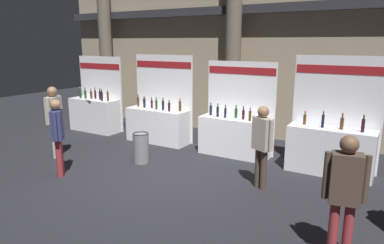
# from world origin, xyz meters

# --- Properties ---
(ground_plane) EXTENTS (26.88, 26.88, 0.00)m
(ground_plane) POSITION_xyz_m (0.00, 0.00, 0.00)
(ground_plane) COLOR black
(hall_colonnade) EXTENTS (13.44, 1.02, 6.73)m
(hall_colonnade) POSITION_xyz_m (0.00, 4.26, 3.34)
(hall_colonnade) COLOR gray
(hall_colonnade) RESTS_ON ground_plane
(exhibitor_booth_0) EXTENTS (1.76, 0.71, 2.36)m
(exhibitor_booth_0) POSITION_xyz_m (-4.13, 2.28, 0.62)
(exhibitor_booth_0) COLOR white
(exhibitor_booth_0) RESTS_ON ground_plane
(exhibitor_booth_1) EXTENTS (1.92, 0.66, 2.45)m
(exhibitor_booth_1) POSITION_xyz_m (-1.62, 2.27, 0.60)
(exhibitor_booth_1) COLOR white
(exhibitor_booth_1) RESTS_ON ground_plane
(exhibitor_booth_2) EXTENTS (1.84, 0.66, 2.34)m
(exhibitor_booth_2) POSITION_xyz_m (0.75, 2.27, 0.59)
(exhibitor_booth_2) COLOR white
(exhibitor_booth_2) RESTS_ON ground_plane
(exhibitor_booth_3) EXTENTS (1.86, 0.66, 2.53)m
(exhibitor_booth_3) POSITION_xyz_m (3.04, 2.17, 0.63)
(exhibitor_booth_3) COLOR white
(exhibitor_booth_3) RESTS_ON ground_plane
(trash_bin) EXTENTS (0.38, 0.38, 0.72)m
(trash_bin) POSITION_xyz_m (-0.92, 0.59, 0.36)
(trash_bin) COLOR slate
(trash_bin) RESTS_ON ground_plane
(visitor_0) EXTENTS (0.49, 0.34, 1.64)m
(visitor_0) POSITION_xyz_m (2.04, 0.61, 0.96)
(visitor_0) COLOR #47382D
(visitor_0) RESTS_ON ground_plane
(visitor_1) EXTENTS (0.37, 0.51, 1.76)m
(visitor_1) POSITION_xyz_m (-2.98, -0.15, 1.06)
(visitor_1) COLOR #ADA393
(visitor_1) RESTS_ON ground_plane
(visitor_4) EXTENTS (0.53, 0.31, 1.71)m
(visitor_4) POSITION_xyz_m (3.73, -1.10, 1.02)
(visitor_4) COLOR maroon
(visitor_4) RESTS_ON ground_plane
(visitor_5) EXTENTS (0.39, 0.40, 1.65)m
(visitor_5) POSITION_xyz_m (-1.88, -0.95, 0.97)
(visitor_5) COLOR maroon
(visitor_5) RESTS_ON ground_plane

